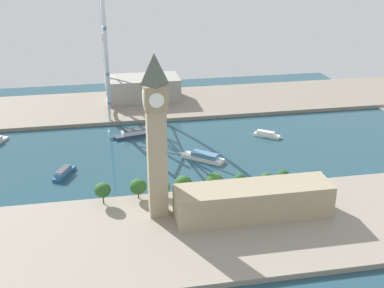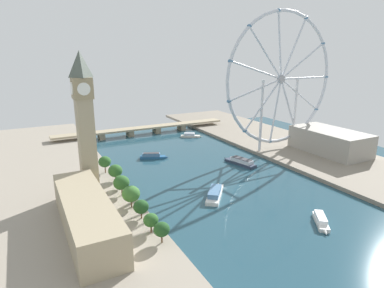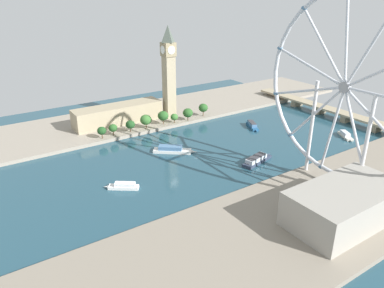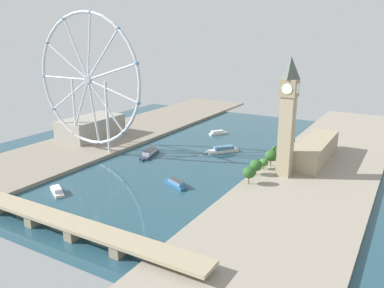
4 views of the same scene
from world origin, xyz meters
The scene contains 12 objects.
ground_plane centered at (0.00, 0.00, 0.00)m, with size 390.90×390.90×0.00m, color #234756.
riverbank_left centered at (-110.45, 0.00, 1.50)m, with size 90.00×520.00×3.00m, color gray.
riverbank_right centered at (110.45, 0.00, 1.50)m, with size 90.00×520.00×3.00m, color gray.
clock_tower centered at (-88.93, 27.77, 50.33)m, with size 12.65×12.65×90.77m.
parliament_block centered at (-100.74, -23.64, 12.02)m, with size 22.00×86.83×18.03m, color tan.
tree_row_embankment centered at (-71.58, 5.95, 10.91)m, with size 13.25×118.73×13.43m.
ferris_wheel centered at (91.04, 49.05, 68.42)m, with size 121.77×3.20×126.38m.
riverside_hall centered at (124.89, 16.01, 13.39)m, with size 36.49×68.53×20.78m, color gray.
tour_boat_1 centered at (36.73, 32.23, 2.47)m, with size 14.40×34.75×5.84m.
tour_boat_2 centered at (-23.98, 82.57, 2.22)m, with size 25.71×14.66×5.27m.
tour_boat_3 centered at (-16.55, -12.80, 2.34)m, with size 27.16×31.58×5.67m.
tour_boat_4 centered at (16.82, -71.42, 1.92)m, with size 17.41×21.63×4.56m.
Camera 1 is at (-334.50, 54.88, 148.32)m, focal length 47.15 mm.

